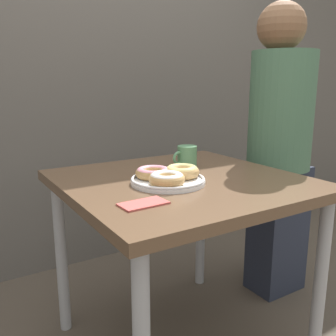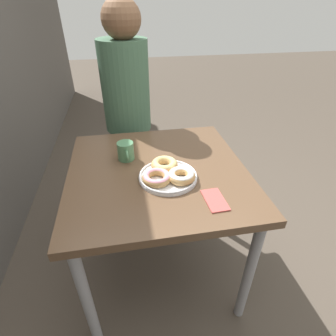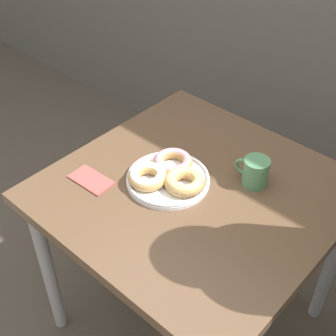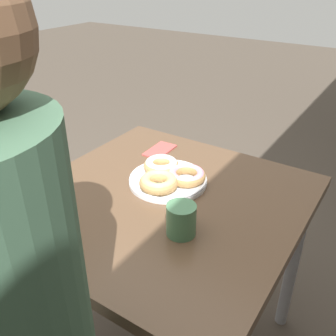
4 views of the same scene
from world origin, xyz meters
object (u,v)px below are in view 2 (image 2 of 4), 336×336
(coffee_mug, at_px, (126,151))
(napkin, at_px, (215,200))
(dining_table, at_px, (158,183))
(person_figure, at_px, (127,113))
(donut_plate, at_px, (168,173))

(coffee_mug, bearing_deg, napkin, -138.99)
(dining_table, xyz_separation_m, napkin, (-0.28, -0.21, 0.09))
(coffee_mug, xyz_separation_m, napkin, (-0.41, -0.36, -0.05))
(person_figure, bearing_deg, napkin, -161.63)
(coffee_mug, bearing_deg, dining_table, -130.17)
(dining_table, distance_m, napkin, 0.36)
(dining_table, height_order, donut_plate, donut_plate)
(person_figure, relative_size, napkin, 9.80)
(donut_plate, xyz_separation_m, person_figure, (0.77, 0.15, 0.02))
(dining_table, bearing_deg, coffee_mug, 49.83)
(person_figure, bearing_deg, coffee_mug, 176.29)
(dining_table, xyz_separation_m, person_figure, (0.68, 0.11, 0.13))
(donut_plate, bearing_deg, coffee_mug, 40.99)
(dining_table, height_order, napkin, napkin)
(dining_table, relative_size, donut_plate, 3.07)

